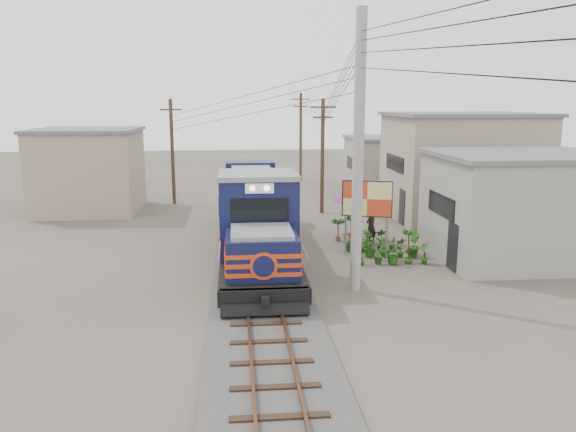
{
  "coord_description": "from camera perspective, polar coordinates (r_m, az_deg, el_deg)",
  "views": [
    {
      "loc": [
        -0.86,
        -20.07,
        6.9
      ],
      "look_at": [
        1.29,
        2.59,
        2.2
      ],
      "focal_mm": 35.0,
      "sensor_mm": 36.0,
      "label": 1
    }
  ],
  "objects": [
    {
      "name": "plant_nursery",
      "position": [
        25.48,
        9.52,
        -3.14
      ],
      "size": [
        3.45,
        3.04,
        1.11
      ],
      "color": "#215016",
      "rests_on": "ground"
    },
    {
      "name": "ground",
      "position": [
        21.24,
        -2.83,
        -7.3
      ],
      "size": [
        120.0,
        120.0,
        0.0
      ],
      "primitive_type": "plane",
      "color": "#473F35",
      "rests_on": "ground"
    },
    {
      "name": "shophouse_left",
      "position": [
        37.45,
        -19.58,
        4.42
      ],
      "size": [
        6.3,
        6.3,
        5.2
      ],
      "color": "gray",
      "rests_on": "ground"
    },
    {
      "name": "utility_pole_main",
      "position": [
        20.14,
        7.15,
        6.17
      ],
      "size": [
        0.4,
        0.4,
        10.0
      ],
      "color": "#9E9B93",
      "rests_on": "ground"
    },
    {
      "name": "market_umbrella",
      "position": [
        27.77,
        6.87,
        2.16
      ],
      "size": [
        3.19,
        3.19,
        2.67
      ],
      "rotation": [
        0.0,
        0.0,
        -0.41
      ],
      "color": "black",
      "rests_on": "ground"
    },
    {
      "name": "wooden_pole_far",
      "position": [
        48.49,
        1.3,
        8.16
      ],
      "size": [
        1.6,
        0.24,
        7.5
      ],
      "color": "#4C3826",
      "rests_on": "ground"
    },
    {
      "name": "vendor",
      "position": [
        27.64,
        8.44,
        -0.97
      ],
      "size": [
        0.78,
        0.77,
        1.82
      ],
      "primitive_type": "imported",
      "rotation": [
        0.0,
        0.0,
        3.88
      ],
      "color": "black",
      "rests_on": "ground"
    },
    {
      "name": "shophouse_front",
      "position": [
        26.56,
        22.4,
        0.94
      ],
      "size": [
        7.35,
        6.3,
        4.7
      ],
      "color": "gray",
      "rests_on": "ground"
    },
    {
      "name": "shophouse_mid",
      "position": [
        34.94,
        17.15,
        4.93
      ],
      "size": [
        8.4,
        7.35,
        6.2
      ],
      "color": "gray",
      "rests_on": "ground"
    },
    {
      "name": "track",
      "position": [
        30.8,
        -3.7,
        -0.8
      ],
      "size": [
        1.15,
        70.0,
        0.12
      ],
      "color": "#51331E",
      "rests_on": "ground"
    },
    {
      "name": "wooden_pole_left",
      "position": [
        38.42,
        -11.67,
        6.62
      ],
      "size": [
        1.6,
        0.24,
        7.0
      ],
      "color": "#4C3826",
      "rests_on": "ground"
    },
    {
      "name": "billboard",
      "position": [
        25.04,
        8.04,
        1.53
      ],
      "size": [
        2.15,
        0.82,
        3.45
      ],
      "rotation": [
        0.0,
        0.0,
        -0.32
      ],
      "color": "#99999E",
      "rests_on": "ground"
    },
    {
      "name": "locomotive",
      "position": [
        25.48,
        -3.38,
        0.04
      ],
      "size": [
        3.02,
        16.44,
        4.07
      ],
      "color": "black",
      "rests_on": "ground"
    },
    {
      "name": "wooden_pole_mid",
      "position": [
        34.63,
        3.52,
        6.31
      ],
      "size": [
        1.6,
        0.24,
        7.0
      ],
      "color": "#4C3826",
      "rests_on": "ground"
    },
    {
      "name": "shophouse_back",
      "position": [
        43.97,
        10.29,
        5.23
      ],
      "size": [
        6.3,
        6.3,
        4.2
      ],
      "color": "gray",
      "rests_on": "ground"
    },
    {
      "name": "power_lines",
      "position": [
        28.58,
        -4.09,
        12.97
      ],
      "size": [
        9.65,
        19.0,
        3.3
      ],
      "color": "black",
      "rests_on": "ground"
    },
    {
      "name": "ballast",
      "position": [
        30.84,
        -3.7,
        -1.13
      ],
      "size": [
        3.6,
        70.0,
        0.16
      ],
      "primitive_type": "cube",
      "color": "#595651",
      "rests_on": "ground"
    }
  ]
}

